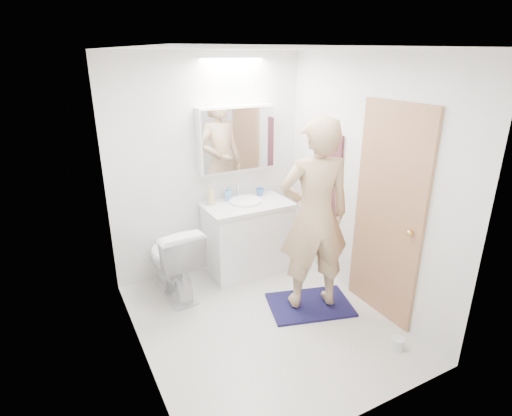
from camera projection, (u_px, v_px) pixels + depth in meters
floor at (264, 321)px, 3.86m from camera, size 2.50×2.50×0.00m
ceiling at (266, 48)px, 3.01m from camera, size 2.50×2.50×0.00m
wall_back at (209, 167)px, 4.47m from camera, size 2.50×0.00×2.50m
wall_front at (368, 266)px, 2.40m from camera, size 2.50×0.00×2.50m
wall_left at (132, 226)px, 2.95m from camera, size 0.00×2.50×2.50m
wall_right at (365, 183)px, 3.91m from camera, size 0.00×2.50×2.50m
vanity_cabinet at (247, 239)px, 4.65m from camera, size 0.90×0.55×0.78m
countertop at (247, 205)px, 4.51m from camera, size 0.95×0.58×0.04m
sink_basin at (245, 201)px, 4.52m from camera, size 0.36×0.36×0.03m
faucet at (238, 191)px, 4.65m from camera, size 0.02×0.02×0.16m
medicine_cabinet at (236, 139)px, 4.43m from camera, size 0.88×0.14×0.70m
mirror_panel at (240, 140)px, 4.37m from camera, size 0.84×0.01×0.66m
toilet at (173, 260)px, 4.16m from camera, size 0.49×0.80×0.79m
bath_rug at (310, 305)px, 4.09m from camera, size 0.92×0.75×0.02m
person at (315, 216)px, 3.75m from camera, size 0.77×0.61×1.84m
door at (388, 215)px, 3.69m from camera, size 0.04×0.80×2.00m
door_knob at (410, 233)px, 3.44m from camera, size 0.06×0.06×0.06m
towel at (327, 179)px, 4.39m from camera, size 0.02×0.42×1.00m
towel_hook at (330, 131)px, 4.20m from camera, size 0.07×0.02×0.02m
soap_bottle_a at (211, 195)px, 4.43m from camera, size 0.09×0.09×0.21m
soap_bottle_b at (229, 193)px, 4.56m from camera, size 0.11×0.11×0.17m
toothbrush_cup at (260, 192)px, 4.73m from camera, size 0.11×0.11×0.09m
toilet_paper_roll at (398, 344)px, 3.49m from camera, size 0.11×0.11×0.10m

